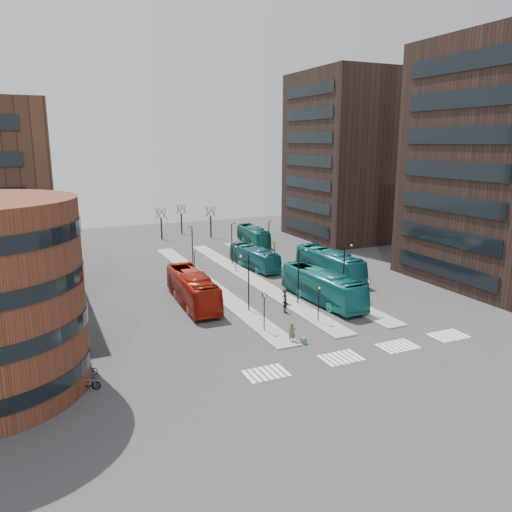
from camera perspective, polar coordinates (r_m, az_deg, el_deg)
name	(u,v)px	position (r m, az deg, el deg)	size (l,w,h in m)	color
ground	(381,375)	(41.14, 14.04, -13.08)	(160.00, 160.00, 0.00)	#2D2D2F
island_left	(207,283)	(64.31, -5.60, -3.11)	(2.50, 45.00, 0.15)	gray
island_mid	(250,278)	(66.38, -0.68, -2.53)	(2.50, 45.00, 0.15)	gray
island_right	(290,273)	(68.92, 3.89, -1.98)	(2.50, 45.00, 0.15)	gray
suitcase	(304,341)	(45.72, 5.47, -9.61)	(0.47, 0.37, 0.59)	navy
red_bus	(192,288)	(56.14, -7.27, -3.69)	(3.05, 13.05, 3.63)	maroon
teal_bus_a	(322,286)	(56.95, 7.58, -3.44)	(3.07, 13.12, 3.65)	#15666A
teal_bus_b	(254,258)	(71.53, -0.20, -0.19)	(2.57, 10.98, 3.06)	#13545F
teal_bus_c	(329,264)	(67.43, 8.38, -0.87)	(3.10, 13.23, 3.69)	#16666E
teal_bus_d	(253,235)	(88.57, -0.31, 2.38)	(2.61, 11.15, 3.11)	#125C59
traveller	(292,333)	(45.72, 4.13, -8.73)	(0.67, 0.44, 1.85)	brown
commuter_a	(206,304)	(53.96, -5.76, -5.50)	(0.75, 0.58, 1.54)	black
commuter_b	(285,305)	(53.24, 3.37, -5.67)	(0.95, 0.40, 1.62)	black
commuter_c	(284,297)	(55.90, 3.26, -4.66)	(1.16, 0.67, 1.80)	black
bicycle_near	(89,384)	(39.66, -18.57, -13.69)	(0.59, 1.71, 0.90)	gray
bicycle_mid	(89,384)	(39.60, -18.57, -13.68)	(0.46, 1.61, 0.97)	gray
bicycle_far	(85,370)	(41.88, -18.95, -12.19)	(0.65, 1.87, 0.98)	gray
crosswalk_stripes	(368,352)	(44.98, 12.64, -10.67)	(22.35, 2.40, 0.01)	silver
tower_far	(354,157)	(96.33, 11.16, 11.04)	(20.12, 20.00, 30.00)	black
sign_poles	(270,274)	(59.48, 1.66, -2.05)	(12.45, 22.12, 3.65)	black
lamp_posts	(261,255)	(64.01, 0.55, 0.12)	(14.04, 20.24, 6.12)	black
bare_trees	(185,223)	(96.19, -8.16, 3.80)	(10.97, 8.14, 5.90)	black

